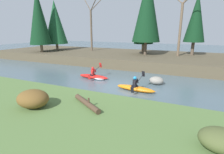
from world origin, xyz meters
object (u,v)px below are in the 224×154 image
(kayaker_lead, at_px, (136,88))
(kayaker_middle, at_px, (95,76))
(boulder_midstream, at_px, (156,80))
(driftwood_log, at_px, (87,103))

(kayaker_lead, height_order, kayaker_middle, same)
(boulder_midstream, relative_size, driftwood_log, 0.55)
(driftwood_log, bearing_deg, boulder_midstream, 104.95)
(kayaker_middle, relative_size, driftwood_log, 1.43)
(kayaker_lead, distance_m, driftwood_log, 4.71)
(kayaker_middle, relative_size, boulder_midstream, 2.61)
(kayaker_middle, bearing_deg, boulder_midstream, 6.75)
(kayaker_lead, xyz_separation_m, boulder_midstream, (1.00, 2.07, 0.08))
(kayaker_lead, xyz_separation_m, driftwood_log, (-0.95, -4.58, 0.53))
(kayaker_lead, relative_size, driftwood_log, 1.44)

